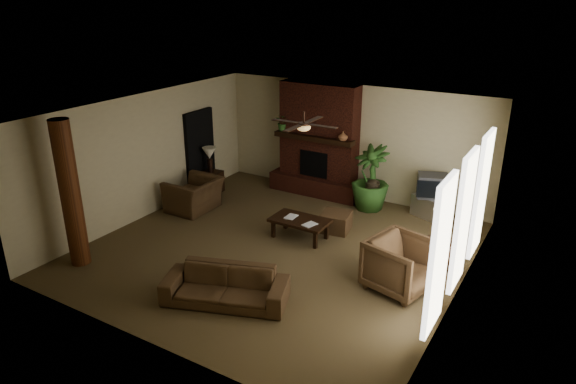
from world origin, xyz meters
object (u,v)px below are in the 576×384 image
Objects in this scene: sofa at (225,281)px; side_table_left at (211,182)px; armchair_right at (401,262)px; lamp_left at (209,155)px; armchair_left at (194,190)px; tv_stand at (432,207)px; coffee_table at (300,222)px; lamp_right at (442,220)px; floor_plant at (370,191)px; side_table_right at (436,256)px; floor_vase at (372,193)px; log_column at (70,195)px; ottoman at (336,222)px.

sofa reaches higher than side_table_left.
lamp_left is at bearing 84.90° from armchair_right.
tv_stand is (4.96, 2.45, -0.26)m from armchair_left.
lamp_right is (2.85, 0.19, 0.63)m from coffee_table.
lamp_right is at bearing -42.62° from floor_plant.
armchair_left is at bearing 117.91° from sofa.
side_table_left is 1.00× the size of side_table_right.
lamp_right is (2.21, -2.03, 0.57)m from floor_plant.
lamp_left is at bearing 111.70° from sofa.
coffee_table is 1.85× the size of lamp_right.
floor_vase is at bearing 135.72° from side_table_right.
log_column is 6.77m from lamp_right.
sofa is 2.67× the size of floor_vase.
coffee_table is at bearing 72.87° from sofa.
coffee_table is 2.18× the size of side_table_right.
floor_vase is at bearing 14.66° from side_table_left.
sofa is 4.96m from floor_plant.
side_table_right is at bearing 28.53° from log_column.
ottoman is 1.52m from floor_plant.
lamp_right reaches higher than ottoman.
armchair_left is 2.12× the size of side_table_right.
floor_plant is (0.64, 2.22, 0.06)m from coffee_table.
side_table_left is at bearing 111.72° from sofa.
armchair_left is at bearing 179.31° from coffee_table.
side_table_left is (-3.92, -1.08, -0.16)m from floor_plant.
armchair_left reaches higher than side_table_left.
ottoman is 0.39× the size of floor_plant.
armchair_left is 4.15m from floor_plant.
lamp_left reaches higher than floor_plant.
armchair_left is 2.89m from coffee_table.
floor_vase is (3.79, 5.25, -0.97)m from log_column.
floor_vase is at bearing 71.92° from coffee_table.
armchair_left is 1.94× the size of ottoman.
coffee_table is 1.85× the size of lamp_left.
lamp_right is (5.93, 3.25, -0.40)m from log_column.
lamp_right is at bearing 91.04° from armchair_left.
floor_vase is 2.94m from side_table_right.
lamp_left is 1.00× the size of lamp_right.
sofa is at bearing -133.23° from lamp_right.
floor_plant is (3.53, 2.18, -0.07)m from armchair_left.
lamp_right is (0.78, -2.30, 0.75)m from tv_stand.
armchair_right is 1.74× the size of ottoman.
lamp_right is (6.13, -0.96, 0.73)m from side_table_left.
lamp_right is at bearing -43.16° from floor_vase.
floor_vase reaches higher than coffee_table.
coffee_table is 0.77× the size of floor_plant.
tv_stand reaches higher than ottoman.
floor_vase is at bearing -144.47° from tv_stand.
log_column is 4.47m from coffee_table.
lamp_right reaches higher than floor_plant.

